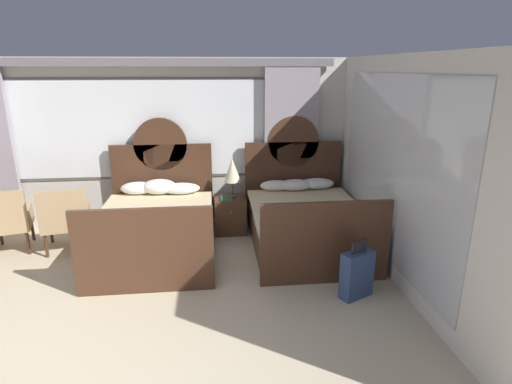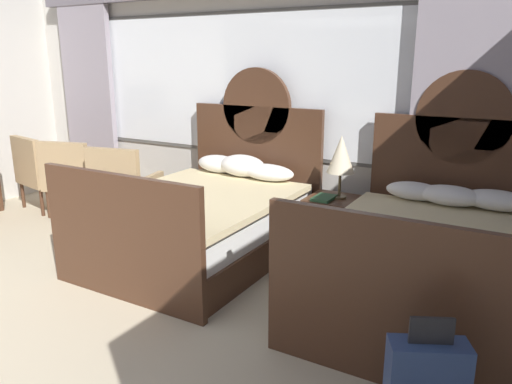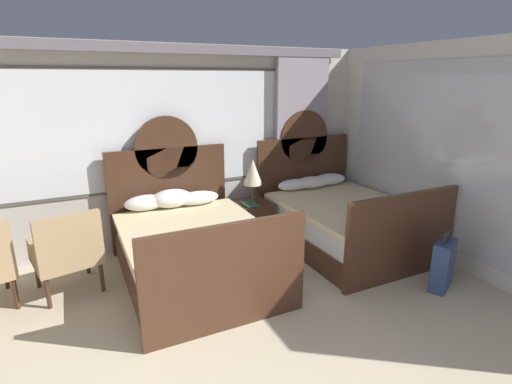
% 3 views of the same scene
% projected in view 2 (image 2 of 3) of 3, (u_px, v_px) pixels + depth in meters
% --- Properties ---
extents(wall_back_window, '(6.54, 0.22, 2.70)m').
position_uv_depth(wall_back_window, '(241.00, 101.00, 5.64)').
color(wall_back_window, beige).
rests_on(wall_back_window, ground_plane).
extents(bed_near_window, '(1.59, 2.17, 1.80)m').
position_uv_depth(bed_near_window, '(206.00, 217.00, 4.84)').
color(bed_near_window, '#472B1C').
rests_on(bed_near_window, ground_plane).
extents(bed_near_mirror, '(1.59, 2.17, 1.80)m').
position_uv_depth(bed_near_mirror, '(430.00, 261.00, 3.80)').
color(bed_near_mirror, '#472B1C').
rests_on(bed_near_mirror, ground_plane).
extents(nightstand_between_beds, '(0.49, 0.51, 0.57)m').
position_uv_depth(nightstand_between_beds, '(332.00, 225.00, 4.91)').
color(nightstand_between_beds, '#472B1C').
rests_on(nightstand_between_beds, ground_plane).
extents(table_lamp_on_nightstand, '(0.27, 0.27, 0.62)m').
position_uv_depth(table_lamp_on_nightstand, '(341.00, 155.00, 4.72)').
color(table_lamp_on_nightstand, brown).
rests_on(table_lamp_on_nightstand, nightstand_between_beds).
extents(book_on_nightstand, '(0.18, 0.26, 0.03)m').
position_uv_depth(book_on_nightstand, '(324.00, 198.00, 4.77)').
color(book_on_nightstand, '#285133').
rests_on(book_on_nightstand, nightstand_between_beds).
extents(armchair_by_window_left, '(0.76, 0.76, 0.95)m').
position_uv_depth(armchair_by_window_left, '(123.00, 185.00, 5.62)').
color(armchair_by_window_left, tan).
rests_on(armchair_by_window_left, ground_plane).
extents(armchair_by_window_centre, '(0.79, 0.79, 0.95)m').
position_uv_depth(armchair_by_window_centre, '(74.00, 176.00, 6.02)').
color(armchair_by_window_centre, tan).
rests_on(armchair_by_window_centre, ground_plane).
extents(armchair_by_window_right, '(0.75, 0.75, 0.95)m').
position_uv_depth(armchair_by_window_right, '(43.00, 171.00, 6.30)').
color(armchair_by_window_right, tan).
rests_on(armchair_by_window_right, ground_plane).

